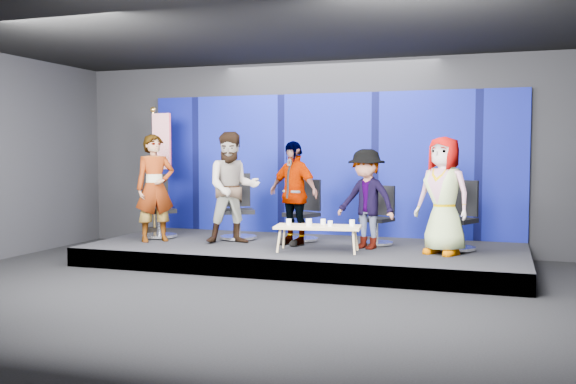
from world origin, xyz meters
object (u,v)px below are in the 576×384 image
(coffee_table, at_px, (318,228))
(mug_a, at_px, (289,222))
(panelist_c, at_px, (293,193))
(mug_d, at_px, (330,224))
(chair_e, at_px, (458,227))
(flag_stand, at_px, (159,166))
(chair_c, at_px, (303,221))
(panelist_e, at_px, (443,196))
(mug_e, at_px, (352,223))
(chair_d, at_px, (378,225))
(panelist_b, at_px, (233,188))
(mug_c, at_px, (323,222))
(panelist_d, at_px, (366,199))
(panelist_a, at_px, (155,188))
(chair_b, at_px, (238,218))
(mug_b, at_px, (309,222))
(chair_a, at_px, (158,217))

(coffee_table, relative_size, mug_a, 14.13)
(panelist_c, relative_size, mug_d, 19.54)
(chair_e, relative_size, mug_d, 12.42)
(flag_stand, bearing_deg, mug_a, -17.44)
(chair_c, relative_size, chair_e, 0.97)
(panelist_e, xyz_separation_m, mug_e, (-1.33, -0.25, -0.43))
(chair_e, bearing_deg, chair_d, -163.88)
(panelist_c, xyz_separation_m, mug_d, (0.79, -0.61, -0.41))
(panelist_c, height_order, chair_d, panelist_c)
(panelist_b, bearing_deg, flag_stand, 128.14)
(panelist_b, bearing_deg, mug_c, -38.60)
(panelist_d, xyz_separation_m, mug_e, (-0.13, -0.42, -0.34))
(coffee_table, height_order, mug_c, mug_c)
(mug_a, relative_size, mug_d, 1.10)
(panelist_b, height_order, panelist_e, panelist_b)
(panelist_a, distance_m, panelist_d, 3.60)
(panelist_e, height_order, mug_e, panelist_e)
(chair_b, distance_m, mug_b, 1.86)
(mug_a, relative_size, mug_e, 0.98)
(mug_c, bearing_deg, panelist_e, 7.62)
(coffee_table, bearing_deg, chair_d, 54.27)
(panelist_a, distance_m, coffee_table, 3.00)
(chair_c, distance_m, chair_d, 1.31)
(chair_b, bearing_deg, coffee_table, -56.74)
(panelist_e, height_order, coffee_table, panelist_e)
(coffee_table, bearing_deg, mug_b, -155.87)
(chair_e, bearing_deg, coffee_table, -132.93)
(chair_a, xyz_separation_m, mug_c, (3.20, -0.54, 0.07))
(chair_b, distance_m, mug_a, 1.59)
(panelist_e, bearing_deg, chair_b, -164.03)
(panelist_c, bearing_deg, chair_c, 111.56)
(mug_c, bearing_deg, mug_e, -0.89)
(panelist_a, distance_m, mug_b, 2.87)
(mug_d, height_order, flag_stand, flag_stand)
(chair_a, relative_size, chair_c, 1.07)
(chair_d, relative_size, mug_e, 9.91)
(chair_a, height_order, mug_c, chair_a)
(chair_c, bearing_deg, chair_d, 22.35)
(flag_stand, bearing_deg, mug_d, -13.26)
(chair_c, relative_size, coffee_table, 0.77)
(panelist_d, distance_m, mug_c, 0.80)
(panelist_b, relative_size, panelist_d, 1.18)
(chair_b, bearing_deg, chair_c, -20.67)
(panelist_d, xyz_separation_m, mug_d, (-0.43, -0.58, -0.34))
(panelist_e, relative_size, mug_b, 16.12)
(panelist_d, height_order, mug_b, panelist_d)
(chair_a, distance_m, mug_a, 2.80)
(mug_b, bearing_deg, flag_stand, 159.16)
(panelist_a, relative_size, mug_a, 18.94)
(chair_a, relative_size, panelist_c, 0.66)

